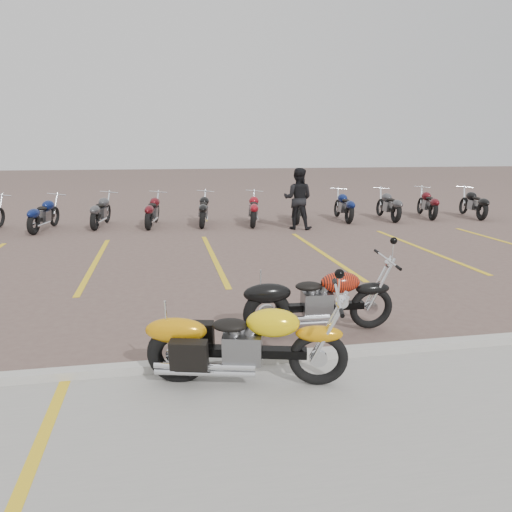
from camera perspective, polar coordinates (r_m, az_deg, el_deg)
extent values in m
plane|color=brown|center=(8.06, -1.92, -6.32)|extent=(100.00, 100.00, 0.00)
cube|color=#9E9B93|center=(4.16, 8.72, -26.28)|extent=(60.00, 5.00, 0.01)
cube|color=#ADAAA3|center=(6.20, 0.97, -11.68)|extent=(60.00, 0.18, 0.12)
torus|color=black|center=(5.61, 7.10, -11.59)|extent=(0.66, 0.27, 0.65)
torus|color=black|center=(5.73, -8.85, -11.13)|extent=(0.71, 0.34, 0.69)
cube|color=black|center=(5.59, -0.97, -10.90)|extent=(1.29, 0.44, 0.10)
cube|color=slate|center=(5.57, -1.49, -10.32)|extent=(0.48, 0.39, 0.34)
ellipsoid|color=yellow|center=(5.45, 1.98, -7.50)|extent=(0.64, 0.45, 0.30)
ellipsoid|color=black|center=(5.49, -2.87, -7.78)|extent=(0.44, 0.35, 0.12)
torus|color=black|center=(7.38, 12.92, -5.90)|extent=(0.64, 0.13, 0.63)
torus|color=black|center=(6.98, 1.22, -6.66)|extent=(0.68, 0.19, 0.67)
cube|color=black|center=(7.12, 7.25, -5.85)|extent=(1.27, 0.16, 0.10)
cube|color=slate|center=(7.09, 6.88, -5.43)|extent=(0.42, 0.31, 0.33)
ellipsoid|color=black|center=(7.10, 9.45, -3.03)|extent=(0.58, 0.33, 0.29)
ellipsoid|color=black|center=(6.98, 5.93, -3.51)|extent=(0.39, 0.27, 0.12)
imported|color=black|center=(15.85, 4.81, 6.55)|extent=(1.15, 1.05, 1.93)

